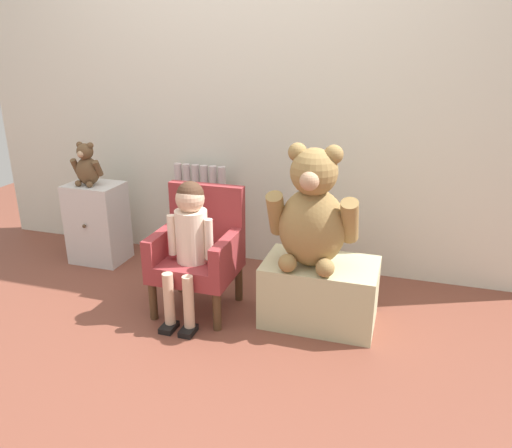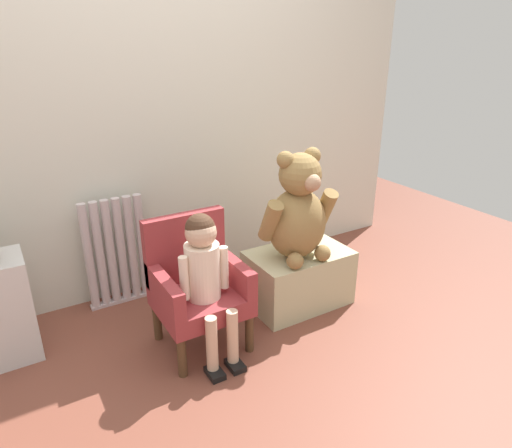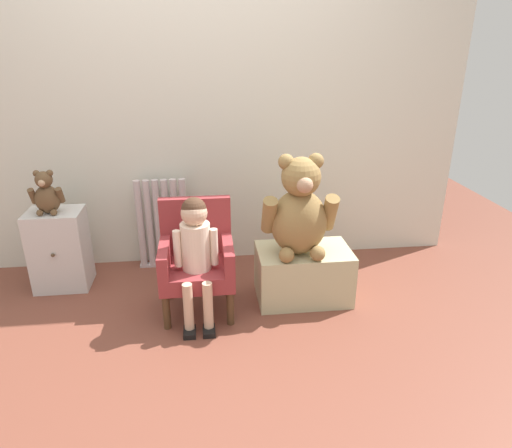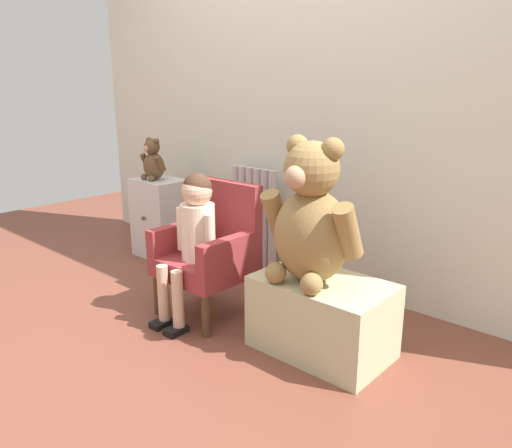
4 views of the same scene
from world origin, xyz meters
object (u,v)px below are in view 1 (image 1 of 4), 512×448
Objects in this scene: small_dresser at (98,223)px; radiator at (201,214)px; small_teddy_bear at (87,166)px; low_bench at (320,292)px; large_teddy_bear at (313,214)px; child_figure at (189,231)px; child_armchair at (199,249)px.

radiator is at bearing 18.55° from small_dresser.
small_teddy_bear is (-0.67, -0.25, 0.33)m from radiator.
small_dresser is 1.61m from low_bench.
large_teddy_bear is (0.87, -0.60, 0.28)m from radiator.
large_teddy_bear is at bearing 9.87° from child_figure.
small_dresser is 1.92× the size of small_teddy_bear.
child_armchair is at bearing -20.78° from small_teddy_bear.
child_figure reaches higher than radiator.
small_teddy_bear reaches higher than low_bench.
child_figure is at bearing -167.68° from low_bench.
low_bench is (0.67, 0.03, -0.17)m from child_armchair.
large_teddy_bear is at bearing -12.88° from small_teddy_bear.
radiator is at bearing 112.41° from child_armchair.
small_dresser is 0.39m from small_teddy_bear.
large_teddy_bear reaches higher than small_dresser.
radiator is 0.79m from small_teddy_bear.
large_teddy_bear is (0.62, -0.00, 0.27)m from child_armchair.
large_teddy_bear is (0.62, 0.11, 0.12)m from child_figure.
low_bench is at bearing -11.19° from small_teddy_bear.
child_armchair is 1.03m from small_teddy_bear.
small_teddy_bear is (-1.54, 0.35, 0.05)m from large_teddy_bear.
large_teddy_bear reaches higher than child_armchair.
child_figure is (0.91, -0.49, 0.22)m from small_dresser.
child_armchair is 2.42× the size of small_teddy_bear.
child_armchair is at bearing -22.52° from small_dresser.
small_dresser is at bearing 157.48° from child_armchair.
large_teddy_bear is at bearing -0.29° from child_armchair.
low_bench is at bearing -12.22° from small_dresser.
child_armchair is 0.91× the size of child_figure.
small_teddy_bear reaches higher than child_armchair.
child_figure is at bearing -26.57° from small_teddy_bear.
small_dresser is 0.98m from child_armchair.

